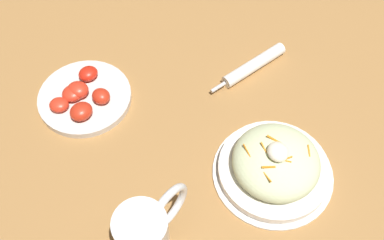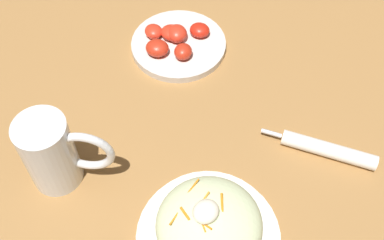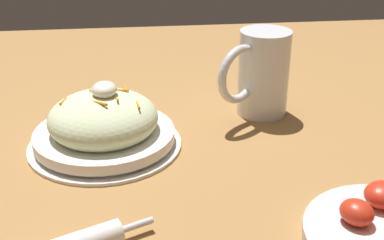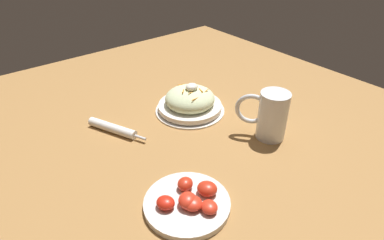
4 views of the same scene
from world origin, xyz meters
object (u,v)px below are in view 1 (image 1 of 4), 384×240
Objects in this scene: salad_plate at (275,165)px; tomato_plate at (84,97)px; beer_mug at (146,239)px; napkin_roll at (254,65)px.

salad_plate is 0.40m from tomato_plate.
beer_mug reaches higher than napkin_roll.
beer_mug is at bearing -169.36° from tomato_plate.
napkin_roll is 0.99× the size of tomato_plate.
tomato_plate is (0.01, 0.36, 0.00)m from napkin_roll.
salad_plate is 1.60× the size of beer_mug.
tomato_plate is at bearing 50.94° from salad_plate.
napkin_roll is at bearing -41.49° from beer_mug.
beer_mug reaches higher than tomato_plate.
beer_mug is 0.74× the size of napkin_roll.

